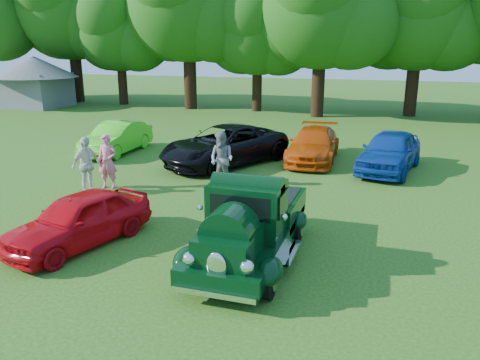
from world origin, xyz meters
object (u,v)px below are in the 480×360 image
(spectator_white, at_px, (86,165))
(back_car_orange, at_px, (313,145))
(hero_pickup, at_px, (250,225))
(spectator_grey, at_px, (222,159))
(back_car_lime, at_px, (117,138))
(back_car_black, at_px, (225,145))
(gazebo, at_px, (36,76))
(red_convertible, at_px, (79,219))
(back_car_blue, at_px, (390,151))
(spectator_pink, at_px, (108,162))

(spectator_white, bearing_deg, back_car_orange, -29.69)
(hero_pickup, distance_m, spectator_grey, 5.82)
(hero_pickup, distance_m, back_car_lime, 12.29)
(hero_pickup, xyz_separation_m, back_car_lime, (-8.78, 8.60, -0.11))
(back_car_black, height_order, spectator_grey, spectator_grey)
(back_car_black, bearing_deg, gazebo, 173.51)
(back_car_lime, bearing_deg, gazebo, 138.54)
(hero_pickup, bearing_deg, red_convertible, -172.94)
(spectator_grey, bearing_deg, back_car_black, 124.42)
(gazebo, bearing_deg, back_car_blue, -24.45)
(hero_pickup, xyz_separation_m, gazebo, (-23.60, 21.14, 1.60))
(back_car_blue, relative_size, spectator_pink, 2.47)
(back_car_blue, height_order, spectator_white, spectator_white)
(red_convertible, xyz_separation_m, back_car_lime, (-4.61, 9.12, 0.05))
(spectator_pink, bearing_deg, back_car_black, 48.37)
(hero_pickup, xyz_separation_m, back_car_blue, (2.93, 9.08, -0.03))
(red_convertible, distance_m, gazebo, 29.15)
(back_car_orange, height_order, spectator_pink, spectator_pink)
(back_car_lime, bearing_deg, spectator_white, -68.61)
(spectator_grey, bearing_deg, back_car_orange, 79.27)
(red_convertible, height_order, gazebo, gazebo)
(spectator_pink, distance_m, spectator_white, 0.76)
(hero_pickup, height_order, spectator_pink, hero_pickup)
(hero_pickup, xyz_separation_m, back_car_orange, (-0.13, 9.85, -0.13))
(spectator_grey, relative_size, gazebo, 0.29)
(hero_pickup, bearing_deg, spectator_white, 154.26)
(back_car_lime, xyz_separation_m, back_car_orange, (8.66, 1.25, -0.01))
(red_convertible, bearing_deg, back_car_blue, 69.25)
(hero_pickup, relative_size, spectator_white, 2.53)
(hero_pickup, relative_size, back_car_blue, 1.05)
(hero_pickup, distance_m, spectator_white, 7.23)
(hero_pickup, bearing_deg, back_car_black, 113.09)
(back_car_orange, relative_size, spectator_white, 2.50)
(spectator_pink, bearing_deg, spectator_white, -129.30)
(back_car_black, distance_m, spectator_pink, 5.10)
(back_car_lime, distance_m, gazebo, 19.49)
(back_car_orange, distance_m, spectator_white, 9.27)
(spectator_grey, bearing_deg, back_car_blue, 52.04)
(back_car_black, relative_size, back_car_orange, 1.21)
(back_car_black, bearing_deg, spectator_grey, -46.20)
(hero_pickup, distance_m, spectator_pink, 7.22)
(red_convertible, height_order, back_car_orange, back_car_orange)
(back_car_black, xyz_separation_m, gazebo, (-20.13, 13.00, 1.62))
(back_car_blue, bearing_deg, back_car_orange, 177.41)
(back_car_orange, bearing_deg, red_convertible, -113.29)
(hero_pickup, distance_m, back_car_black, 8.86)
(back_car_blue, relative_size, gazebo, 0.71)
(spectator_white, bearing_deg, spectator_pink, -15.34)
(spectator_pink, relative_size, spectator_grey, 0.98)
(back_car_lime, height_order, back_car_orange, back_car_lime)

